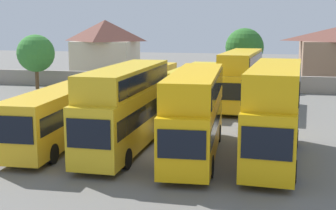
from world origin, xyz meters
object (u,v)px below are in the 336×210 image
Objects in this scene: bus_5 at (148,83)px; bus_3 at (195,109)px; bus_4 at (275,108)px; bus_2 at (126,104)px; bus_6 at (194,84)px; tree_behind_wall at (36,53)px; house_terrace_left at (106,49)px; bus_1 at (55,116)px; tree_left_of_lot at (244,48)px; bus_7 at (241,76)px.

bus_3 is at bearing 27.38° from bus_5.
bus_4 is 0.92× the size of bus_5.
bus_2 is 1.06× the size of bus_4.
bus_2 is at bearing -1.94° from bus_6.
tree_behind_wall is at bearing -141.50° from bus_2.
house_terrace_left is at bearing 68.45° from tree_behind_wall.
bus_6 is at bearing 91.43° from bus_5.
bus_3 is (4.16, -0.45, -0.08)m from bus_2.
house_terrace_left is at bearing -167.39° from bus_1.
bus_6 is 20.45m from tree_behind_wall.
tree_left_of_lot reaches higher than tree_behind_wall.
bus_4 is 1.57× the size of tree_left_of_lot.
bus_3 is 1.68× the size of tree_left_of_lot.
bus_7 is at bearing 96.61° from bus_6.
bus_1 is at bearing -60.33° from tree_behind_wall.
bus_4 is at bearing -41.75° from tree_behind_wall.
house_terrace_left is (-18.80, 17.95, 1.17)m from bus_7.
bus_5 is 15.09m from tree_left_of_lot.
bus_4 is 17.32m from bus_6.
bus_1 is at bearing -16.67° from bus_6.
bus_3 is 16.03m from bus_6.
bus_6 is at bearing -50.91° from house_terrace_left.
bus_7 is at bearing 93.93° from bus_5.
tree_left_of_lot is at bearing -16.46° from house_terrace_left.
bus_6 is at bearing -20.66° from tree_behind_wall.
tree_left_of_lot is at bearing 167.91° from bus_6.
tree_behind_wall is (-4.32, -10.94, 0.05)m from house_terrace_left.
house_terrace_left reaches higher than bus_1.
bus_2 reaches higher than bus_5.
bus_7 reaches higher than bus_3.
tree_left_of_lot reaches higher than bus_4.
house_terrace_left is (-10.36, 17.92, 2.02)m from bus_5.
bus_1 is 8.53m from bus_3.
bus_2 is 16.56m from bus_7.
tree_behind_wall is at bearing -127.98° from bus_4.
tree_left_of_lot is (8.06, 12.47, 2.68)m from bus_5.
house_terrace_left is (-17.23, 33.95, 1.26)m from bus_3.
bus_6 is 1.46× the size of house_terrace_left.
bus_2 is 15.84m from bus_5.
bus_1 is 30.14m from tree_left_of_lot.
bus_7 is (1.57, 16.00, 0.09)m from bus_3.
house_terrace_left reaches higher than tree_behind_wall.
bus_2 is 0.96× the size of bus_6.
bus_4 is at bearing -83.78° from tree_left_of_lot.
bus_5 is 1.07× the size of bus_7.
bus_3 is 28.60m from tree_left_of_lot.
tree_left_of_lot is (-0.38, 12.51, 1.83)m from bus_7.
tree_behind_wall reaches higher than bus_3.
house_terrace_left is (-8.73, 33.85, 1.99)m from bus_1.
tree_behind_wall is (-17.40, 22.55, 1.24)m from bus_2.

